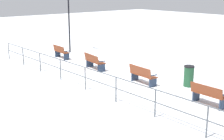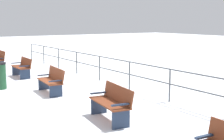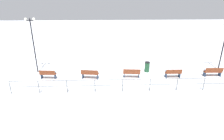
% 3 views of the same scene
% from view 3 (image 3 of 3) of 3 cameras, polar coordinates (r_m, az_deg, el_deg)
% --- Properties ---
extents(ground_plane, '(80.00, 80.00, 0.00)m').
position_cam_3_polar(ground_plane, '(17.55, 5.82, -2.19)').
color(ground_plane, white).
rests_on(ground_plane, ground).
extents(bench_nearest, '(0.57, 1.63, 0.91)m').
position_cam_3_polar(bench_nearest, '(19.78, 27.92, -0.44)').
color(bench_nearest, brown).
rests_on(bench_nearest, ground).
extents(bench_second, '(0.58, 1.44, 0.87)m').
position_cam_3_polar(bench_second, '(18.08, 17.80, -0.86)').
color(bench_second, brown).
rests_on(bench_second, ground).
extents(bench_third, '(0.68, 1.57, 0.89)m').
position_cam_3_polar(bench_third, '(17.31, 5.89, -0.89)').
color(bench_third, brown).
rests_on(bench_third, ground).
extents(bench_fourth, '(0.78, 1.61, 0.90)m').
position_cam_3_polar(bench_fourth, '(17.13, -6.59, -1.13)').
color(bench_fourth, brown).
rests_on(bench_fourth, ground).
extents(bench_fifth, '(0.57, 1.45, 0.87)m').
position_cam_3_polar(bench_fifth, '(17.91, -18.57, -1.16)').
color(bench_fifth, brown).
rests_on(bench_fifth, ground).
extents(lamppost_middle, '(0.27, 0.97, 5.16)m').
position_cam_3_polar(lamppost_middle, '(18.98, -22.75, 9.71)').
color(lamppost_middle, black).
rests_on(lamppost_middle, ground).
extents(waterfront_railing, '(0.05, 19.23, 1.06)m').
position_cam_3_polar(waterfront_railing, '(14.84, 7.31, -3.90)').
color(waterfront_railing, '#4C5156').
rests_on(waterfront_railing, ground).
extents(trash_bin, '(0.48, 0.48, 1.00)m').
position_cam_3_polar(trash_bin, '(18.84, 10.44, 0.93)').
color(trash_bin, '#1E4C2D').
rests_on(trash_bin, ground).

